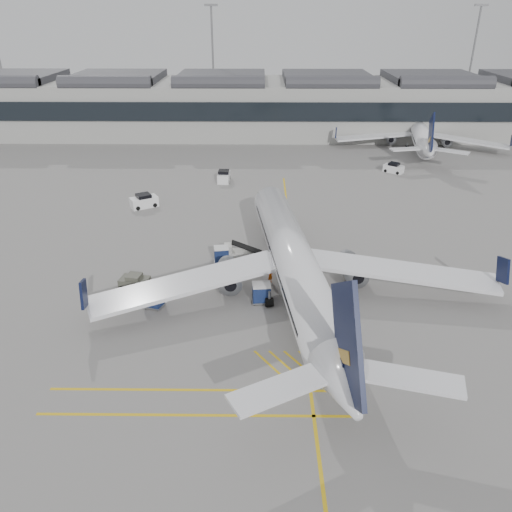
{
  "coord_description": "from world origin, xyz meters",
  "views": [
    {
      "loc": [
        6.33,
        -37.98,
        25.0
      ],
      "look_at": [
        5.89,
        3.83,
        4.0
      ],
      "focal_mm": 35.0,
      "sensor_mm": 36.0,
      "label": 1
    }
  ],
  "objects_px": {
    "baggage_cart_a": "(261,292)",
    "ramp_agent_a": "(270,275)",
    "belt_loader": "(237,252)",
    "ramp_agent_b": "(223,268)",
    "pushback_tug": "(135,282)",
    "airliner_main": "(295,264)"
  },
  "relations": [
    {
      "from": "pushback_tug",
      "to": "belt_loader",
      "type": "bearing_deg",
      "value": 46.92
    },
    {
      "from": "belt_loader",
      "to": "ramp_agent_a",
      "type": "bearing_deg",
      "value": -59.12
    },
    {
      "from": "ramp_agent_a",
      "to": "ramp_agent_b",
      "type": "relative_size",
      "value": 0.86
    },
    {
      "from": "ramp_agent_a",
      "to": "baggage_cart_a",
      "type": "bearing_deg",
      "value": -154.49
    },
    {
      "from": "baggage_cart_a",
      "to": "ramp_agent_b",
      "type": "bearing_deg",
      "value": 123.33
    },
    {
      "from": "baggage_cart_a",
      "to": "airliner_main",
      "type": "bearing_deg",
      "value": 20.04
    },
    {
      "from": "baggage_cart_a",
      "to": "ramp_agent_a",
      "type": "relative_size",
      "value": 1.16
    },
    {
      "from": "baggage_cart_a",
      "to": "ramp_agent_a",
      "type": "bearing_deg",
      "value": 70.98
    },
    {
      "from": "baggage_cart_a",
      "to": "ramp_agent_a",
      "type": "distance_m",
      "value": 3.76
    },
    {
      "from": "ramp_agent_a",
      "to": "ramp_agent_b",
      "type": "distance_m",
      "value": 5.07
    },
    {
      "from": "baggage_cart_a",
      "to": "ramp_agent_b",
      "type": "height_order",
      "value": "ramp_agent_b"
    },
    {
      "from": "airliner_main",
      "to": "baggage_cart_a",
      "type": "relative_size",
      "value": 21.77
    },
    {
      "from": "ramp_agent_a",
      "to": "pushback_tug",
      "type": "distance_m",
      "value": 13.43
    },
    {
      "from": "airliner_main",
      "to": "belt_loader",
      "type": "distance_m",
      "value": 10.24
    },
    {
      "from": "airliner_main",
      "to": "ramp_agent_a",
      "type": "bearing_deg",
      "value": 128.41
    },
    {
      "from": "airliner_main",
      "to": "baggage_cart_a",
      "type": "height_order",
      "value": "airliner_main"
    },
    {
      "from": "airliner_main",
      "to": "ramp_agent_a",
      "type": "xyz_separation_m",
      "value": [
        -2.22,
        2.18,
        -2.45
      ]
    },
    {
      "from": "airliner_main",
      "to": "ramp_agent_b",
      "type": "bearing_deg",
      "value": 146.45
    },
    {
      "from": "baggage_cart_a",
      "to": "pushback_tug",
      "type": "xyz_separation_m",
      "value": [
        -12.46,
        2.31,
        -0.32
      ]
    },
    {
      "from": "belt_loader",
      "to": "ramp_agent_b",
      "type": "height_order",
      "value": "ramp_agent_b"
    },
    {
      "from": "belt_loader",
      "to": "ramp_agent_b",
      "type": "xyz_separation_m",
      "value": [
        -1.27,
        -4.43,
        0.42
      ]
    },
    {
      "from": "baggage_cart_a",
      "to": "ramp_agent_a",
      "type": "xyz_separation_m",
      "value": [
        0.9,
        3.65,
        -0.19
      ]
    }
  ]
}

